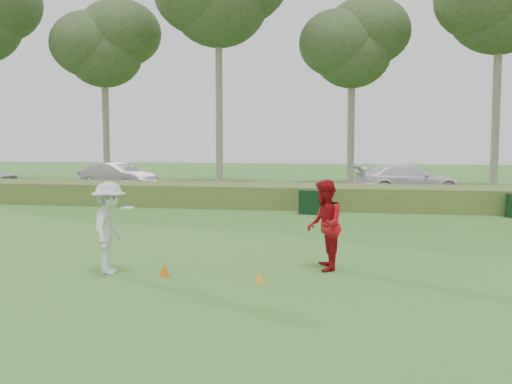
% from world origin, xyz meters
% --- Properties ---
extents(ground, '(120.00, 120.00, 0.00)m').
position_xyz_m(ground, '(0.00, 0.00, 0.00)').
color(ground, '#347627').
rests_on(ground, ground).
extents(reed_strip, '(80.00, 3.00, 0.90)m').
position_xyz_m(reed_strip, '(0.00, 12.00, 0.45)').
color(reed_strip, '#4E692A').
rests_on(reed_strip, ground).
extents(park_road, '(80.00, 6.00, 0.06)m').
position_xyz_m(park_road, '(0.00, 17.00, 0.03)').
color(park_road, '#2D2D2D').
rests_on(park_road, ground).
extents(tree_2, '(6.50, 6.50, 12.00)m').
position_xyz_m(tree_2, '(-14.00, 24.00, 8.97)').
color(tree_2, gray).
rests_on(tree_2, ground).
extents(tree_4, '(6.24, 6.24, 11.50)m').
position_xyz_m(tree_4, '(2.00, 24.50, 8.59)').
color(tree_4, gray).
rests_on(tree_4, ground).
extents(player_white, '(0.99, 1.32, 1.87)m').
position_xyz_m(player_white, '(-2.13, -0.67, 0.94)').
color(player_white, silver).
rests_on(player_white, ground).
extents(player_red, '(0.82, 1.00, 1.89)m').
position_xyz_m(player_red, '(2.14, 0.47, 0.95)').
color(player_red, '#AE0E16').
rests_on(player_red, ground).
extents(cone_orange, '(0.23, 0.23, 0.25)m').
position_xyz_m(cone_orange, '(-0.94, -0.73, 0.12)').
color(cone_orange, orange).
rests_on(cone_orange, ground).
extents(cone_yellow, '(0.22, 0.22, 0.24)m').
position_xyz_m(cone_yellow, '(1.02, -0.90, 0.12)').
color(cone_yellow, '#F3A919').
rests_on(cone_yellow, ground).
extents(utility_cabinet, '(0.80, 0.60, 0.90)m').
position_xyz_m(utility_cabinet, '(0.93, 9.70, 0.45)').
color(utility_cabinet, black).
rests_on(utility_cabinet, ground).
extents(car_mid, '(4.83, 3.00, 1.50)m').
position_xyz_m(car_mid, '(-10.29, 17.58, 0.81)').
color(car_mid, silver).
rests_on(car_mid, park_road).
extents(car_right, '(5.62, 3.56, 1.52)m').
position_xyz_m(car_right, '(4.97, 17.46, 0.82)').
color(car_right, white).
rests_on(car_right, park_road).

